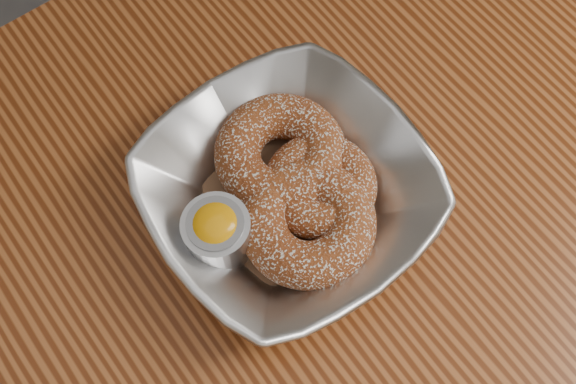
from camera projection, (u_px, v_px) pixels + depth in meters
ground_plane at (338, 367)px, 1.27m from camera, size 4.00×4.00×0.00m
table at (383, 266)px, 0.67m from camera, size 1.20×0.80×0.75m
serving_bowl at (288, 193)px, 0.56m from camera, size 0.23×0.23×0.06m
parchment at (288, 202)px, 0.58m from camera, size 0.20×0.20×0.00m
donut_back at (281, 154)px, 0.58m from camera, size 0.12×0.12×0.04m
donut_front at (308, 223)px, 0.55m from camera, size 0.14×0.14×0.04m
donut_extra at (320, 186)px, 0.57m from camera, size 0.11×0.11×0.03m
ramekin at (218, 233)px, 0.54m from camera, size 0.06×0.06×0.06m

